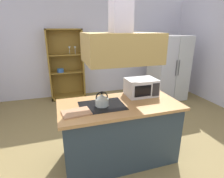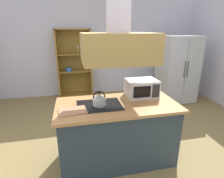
{
  "view_description": "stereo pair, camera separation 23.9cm",
  "coord_description": "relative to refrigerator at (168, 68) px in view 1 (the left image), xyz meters",
  "views": [
    {
      "loc": [
        -0.97,
        -2.26,
        1.89
      ],
      "look_at": [
        -0.18,
        0.26,
        1.0
      ],
      "focal_mm": 28.92,
      "sensor_mm": 36.0,
      "label": 1
    },
    {
      "loc": [
        -0.74,
        -2.32,
        1.89
      ],
      "look_at": [
        -0.18,
        0.26,
        1.0
      ],
      "focal_mm": 28.92,
      "sensor_mm": 36.0,
      "label": 2
    }
  ],
  "objects": [
    {
      "name": "microwave",
      "position": [
        -1.69,
        -1.76,
        0.17
      ],
      "size": [
        0.46,
        0.35,
        0.26
      ],
      "color": "silver",
      "rests_on": "kitchen_island"
    },
    {
      "name": "kettle",
      "position": [
        -2.37,
        -1.98,
        0.13
      ],
      "size": [
        0.18,
        0.18,
        0.2
      ],
      "color": "#B5C3BA",
      "rests_on": "kitchen_island"
    },
    {
      "name": "range_hood",
      "position": [
        -2.12,
        -1.98,
        0.91
      ],
      "size": [
        0.9,
        0.7,
        1.22
      ],
      "color": "#AA8945"
    },
    {
      "name": "dish_cabinet",
      "position": [
        -2.64,
        0.89,
        -0.02
      ],
      "size": [
        0.93,
        0.4,
        1.89
      ],
      "color": "olive",
      "rests_on": "ground"
    },
    {
      "name": "kitchen_island",
      "position": [
        -2.12,
        -1.98,
        -0.41
      ],
      "size": [
        1.68,
        0.84,
        0.9
      ],
      "color": "#2D3C45",
      "rests_on": "ground"
    },
    {
      "name": "wall_back",
      "position": [
        -1.94,
        1.11,
        0.49
      ],
      "size": [
        6.0,
        0.12,
        2.7
      ],
      "primitive_type": "cube",
      "color": "silver",
      "rests_on": "ground"
    },
    {
      "name": "refrigerator",
      "position": [
        0.0,
        0.0,
        0.0
      ],
      "size": [
        0.9,
        0.77,
        1.72
      ],
      "color": "beige",
      "rests_on": "ground"
    },
    {
      "name": "cutting_board",
      "position": [
        -2.72,
        -2.1,
        0.05
      ],
      "size": [
        0.37,
        0.28,
        0.02
      ],
      "primitive_type": "cube",
      "rotation": [
        0.0,
        0.0,
        0.12
      ],
      "color": "#AD7B56",
      "rests_on": "kitchen_island"
    },
    {
      "name": "ground_plane",
      "position": [
        -1.94,
        -1.89,
        -0.86
      ],
      "size": [
        7.8,
        7.8,
        0.0
      ],
      "primitive_type": "plane",
      "color": "olive"
    }
  ]
}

